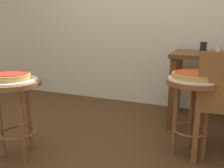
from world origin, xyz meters
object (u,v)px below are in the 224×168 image
at_px(serving_plate_foreground, 13,80).
at_px(wooden_chair, 223,102).
at_px(condiment_shaker, 218,49).
at_px(pizza_foreground, 13,76).
at_px(serving_plate_middle, 194,79).
at_px(stool_middle, 192,99).
at_px(dining_table, 221,66).
at_px(stool_foreground, 15,100).
at_px(cup_near_edge, 203,47).
at_px(pizza_middle, 194,75).

distance_m(serving_plate_foreground, wooden_chair, 1.58).
height_order(serving_plate_foreground, condiment_shaker, condiment_shaker).
xyz_separation_m(serving_plate_foreground, pizza_foreground, (0.00, 0.00, 0.03)).
relative_size(serving_plate_middle, wooden_chair, 0.46).
xyz_separation_m(pizza_foreground, stool_middle, (1.25, 0.56, -0.19)).
height_order(condiment_shaker, wooden_chair, wooden_chair).
bearing_deg(serving_plate_middle, dining_table, 72.76).
distance_m(stool_foreground, wooden_chair, 1.57).
height_order(pizza_foreground, cup_near_edge, cup_near_edge).
distance_m(stool_foreground, pizza_middle, 1.38).
xyz_separation_m(serving_plate_foreground, pizza_middle, (1.25, 0.56, 0.03)).
relative_size(pizza_foreground, serving_plate_middle, 0.68).
height_order(serving_plate_middle, wooden_chair, wooden_chair).
distance_m(pizza_foreground, pizza_middle, 1.37).
bearing_deg(serving_plate_foreground, cup_near_edge, 43.03).
relative_size(dining_table, wooden_chair, 1.13).
relative_size(dining_table, cup_near_edge, 8.70).
height_order(serving_plate_foreground, cup_near_edge, cup_near_edge).
bearing_deg(serving_plate_middle, pizza_middle, 180.00).
bearing_deg(pizza_foreground, cup_near_edge, 43.03).
bearing_deg(stool_foreground, dining_table, 40.78).
xyz_separation_m(stool_foreground, pizza_middle, (1.25, 0.56, 0.19)).
distance_m(serving_plate_foreground, pizza_middle, 1.37).
relative_size(serving_plate_foreground, cup_near_edge, 3.22).
bearing_deg(cup_near_edge, condiment_shaker, 20.13).
height_order(pizza_foreground, wooden_chair, wooden_chair).
distance_m(dining_table, wooden_chair, 0.73).
distance_m(serving_plate_middle, pizza_middle, 0.03).
xyz_separation_m(serving_plate_middle, condiment_shaker, (0.17, 0.69, 0.17)).
bearing_deg(serving_plate_middle, cup_near_edge, 86.62).
height_order(pizza_foreground, serving_plate_middle, pizza_foreground).
distance_m(serving_plate_foreground, stool_middle, 1.38).
relative_size(pizza_middle, cup_near_edge, 3.07).
bearing_deg(pizza_middle, cup_near_edge, 86.62).
bearing_deg(dining_table, condiment_shaker, -160.89).
distance_m(stool_foreground, cup_near_edge, 1.80).
relative_size(serving_plate_foreground, dining_table, 0.37).
height_order(dining_table, cup_near_edge, cup_near_edge).
height_order(stool_foreground, condiment_shaker, condiment_shaker).
relative_size(pizza_foreground, wooden_chair, 0.31).
bearing_deg(dining_table, pizza_foreground, -139.22).
bearing_deg(cup_near_edge, dining_table, 19.86).
bearing_deg(stool_foreground, wooden_chair, 20.94).
height_order(serving_plate_foreground, pizza_foreground, pizza_foreground).
height_order(serving_plate_foreground, dining_table, dining_table).
bearing_deg(dining_table, wooden_chair, -89.96).
bearing_deg(cup_near_edge, pizza_foreground, -136.97).
bearing_deg(stool_foreground, serving_plate_middle, 24.12).
height_order(pizza_foreground, pizza_middle, same).
height_order(pizza_middle, dining_table, dining_table).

